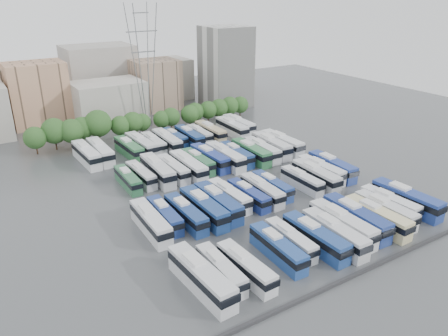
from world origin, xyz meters
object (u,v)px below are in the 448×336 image
bus_r2_s1 (128,179)px  bus_r0_s0 (201,277)px  bus_r0_s4 (278,248)px  bus_r2_s2 (141,175)px  bus_r3_s10 (210,131)px  bus_r0_s13 (407,199)px  bus_r0_s2 (246,267)px  bus_r1_s6 (248,195)px  bus_r0_s9 (356,218)px  bus_r2_s7 (210,158)px  bus_r0_s6 (315,237)px  bus_r3_s3 (129,148)px  bus_r3_s4 (141,145)px  bus_r2_s12 (271,145)px  bus_r3_s1 (100,151)px  bus_r1_s0 (151,222)px  bus_r1_s5 (229,196)px  bus_r1_s4 (218,202)px  bus_r3_s7 (175,138)px  bus_r0_s8 (342,224)px  bus_r1_s7 (262,190)px  bus_r3_s13 (239,124)px  bus_r1_s1 (165,215)px  bus_r0_s5 (291,240)px  bus_r1_s3 (204,208)px  bus_r0_s12 (390,203)px  electricity_pylon (144,61)px  bus_r2_s11 (262,150)px  bus_r1_s12 (321,170)px  bus_r2_s8 (225,156)px  bus_r0_s7 (334,233)px  bus_r3_s5 (154,143)px  bus_r2_s10 (251,152)px  bus_r3_s12 (232,127)px  bus_r2_s9 (236,154)px  bus_r1_s11 (316,175)px  bus_r0_s10 (377,217)px  apartment_tower (226,67)px  bus_r0_s11 (385,210)px  bus_r2_s4 (173,169)px  bus_r1_s2 (186,214)px  bus_r1_s8 (272,186)px  bus_r2_s5 (188,166)px  bus_r3_s6 (167,141)px  bus_r3_s9 (200,134)px

bus_r2_s1 → bus_r0_s0: bearing=-94.1°
bus_r0_s4 → bus_r2_s2: (-6.80, 36.80, -0.12)m
bus_r3_s10 → bus_r0_s13: bearing=-79.8°
bus_r0_s2 → bus_r1_s6: size_ratio=1.03×
bus_r0_s9 → bus_r2_s7: bus_r0_s9 is taller
bus_r0_s6 → bus_r3_s3: (-10.03, 53.66, -0.06)m
bus_r0_s13 → bus_r3_s4: (-29.77, 53.49, -0.07)m
bus_r2_s12 → bus_r3_s1: bus_r2_s12 is taller
bus_r1_s0 → bus_r1_s5: size_ratio=1.09×
bus_r1_s4 → bus_r3_s7: 39.13m
bus_r0_s9 → bus_r3_s1: bus_r0_s9 is taller
bus_r1_s4 → bus_r0_s8: bearing=-52.8°
bus_r0_s13 → bus_r1_s7: bearing=136.5°
bus_r3_s10 → bus_r3_s13: bearing=6.4°
bus_r1_s1 → bus_r0_s5: bearing=-50.5°
bus_r1_s3 → bus_r1_s5: bearing=17.5°
bus_r0_s12 → bus_r0_s2: bearing=-178.9°
electricity_pylon → bus_r2_s11: size_ratio=2.69×
bus_r1_s4 → bus_r1_s12: (26.48, 1.52, -0.13)m
bus_r2_s8 → bus_r2_s12: 13.44m
bus_r0_s7 → bus_r3_s5: bus_r0_s7 is taller
bus_r1_s4 → bus_r2_s10: size_ratio=1.00×
bus_r1_s4 → bus_r2_s1: size_ratio=1.20×
bus_r1_s12 → bus_r3_s12: 34.81m
bus_r2_s1 → bus_r2_s9: 26.30m
bus_r3_s13 → bus_r1_s5: bearing=-126.1°
bus_r0_s4 → bus_r1_s11: 28.73m
bus_r3_s5 → bus_r3_s7: 6.56m
bus_r0_s9 → bus_r0_s10: bus_r0_s9 is taller
apartment_tower → bus_r0_s7: size_ratio=2.00×
bus_r0_s7 → bus_r3_s4: size_ratio=0.97×
bus_r0_s12 → bus_r3_s12: bus_r3_s12 is taller
bus_r0_s11 → bus_r1_s11: (0.08, 17.45, 0.10)m
bus_r0_s8 → bus_r3_s1: size_ratio=0.99×
bus_r1_s12 → bus_r2_s4: size_ratio=1.04×
bus_r2_s4 → bus_r0_s5: bearing=-85.2°
bus_r0_s6 → bus_r1_s2: bus_r0_s6 is taller
apartment_tower → bus_r1_s2: apartment_tower is taller
bus_r1_s11 → bus_r2_s9: bus_r1_s11 is taller
bus_r0_s10 → bus_r0_s12: size_ratio=1.09×
electricity_pylon → bus_r0_s5: 75.00m
bus_r0_s13 → bus_r1_s8: bus_r0_s13 is taller
bus_r1_s3 → bus_r2_s12: bus_r2_s12 is taller
bus_r0_s12 → bus_r1_s0: size_ratio=0.91×
bus_r2_s5 → bus_r3_s5: bus_r2_s5 is taller
bus_r3_s6 → bus_r2_s2: bearing=-129.1°
bus_r2_s1 → bus_r2_s10: (29.74, -1.15, 0.34)m
bus_r2_s8 → bus_r3_s9: (3.48, 18.27, -0.39)m
bus_r1_s1 → bus_r3_s9: 44.38m
bus_r0_s5 → bus_r1_s3: bus_r1_s3 is taller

